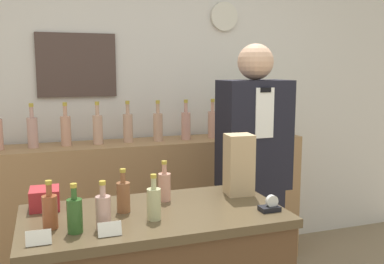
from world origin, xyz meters
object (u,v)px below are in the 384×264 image
at_px(shopkeeper, 253,179).
at_px(paper_bag, 239,165).
at_px(tape_dispenser, 270,206).
at_px(potted_plant, 264,111).

height_order(shopkeeper, paper_bag, shopkeeper).
xyz_separation_m(paper_bag, tape_dispenser, (0.02, -0.28, -0.13)).
xyz_separation_m(shopkeeper, paper_bag, (-0.33, -0.49, 0.22)).
bearing_deg(paper_bag, tape_dispenser, -85.10).
xyz_separation_m(potted_plant, tape_dispenser, (-0.73, -1.41, -0.27)).
xyz_separation_m(potted_plant, paper_bag, (-0.76, -1.13, -0.14)).
xyz_separation_m(shopkeeper, tape_dispenser, (-0.31, -0.77, 0.09)).
distance_m(potted_plant, paper_bag, 1.37).
bearing_deg(tape_dispenser, shopkeeper, 67.99).
bearing_deg(tape_dispenser, paper_bag, 94.90).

